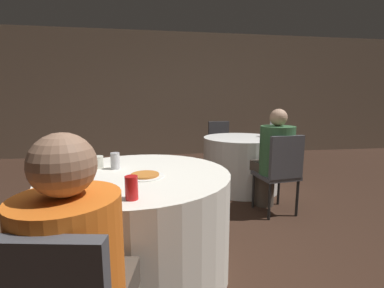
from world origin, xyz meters
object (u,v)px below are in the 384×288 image
chair_far_north (220,142)px  person_orange_shirt (83,282)px  pizza_plate_near (145,175)px  bottle_far (273,129)px  table_near (140,222)px  chair_far_south (281,168)px  person_green_jacket (273,159)px  table_far (241,163)px  soda_can_red (132,188)px  soda_can_silver (115,161)px

chair_far_north → person_orange_shirt: person_orange_shirt is taller
person_orange_shirt → pizza_plate_near: (0.20, 0.79, 0.17)m
bottle_far → table_near: bearing=-137.4°
chair_far_south → person_green_jacket: 0.17m
pizza_plate_near → table_near: bearing=117.6°
chair_far_south → table_far: bearing=90.0°
table_far → soda_can_red: soda_can_red is taller
chair_far_north → chair_far_south: size_ratio=1.00×
table_near → chair_far_south: bearing=26.8°
soda_can_red → bottle_far: bottle_far is taller
chair_far_north → soda_can_red: bearing=63.9°
table_far → chair_far_north: 0.96m
chair_far_north → pizza_plate_near: (-1.21, -2.72, 0.22)m
chair_far_south → soda_can_silver: chair_far_south is taller
soda_can_silver → soda_can_red: bearing=-74.8°
chair_far_south → pizza_plate_near: (-1.40, -0.83, 0.22)m
soda_can_silver → bottle_far: bearing=37.5°
table_far → soda_can_silver: soda_can_silver is taller
person_green_jacket → soda_can_silver: size_ratio=9.53×
chair_far_south → soda_can_red: size_ratio=7.32×
chair_far_north → person_orange_shirt: size_ratio=0.78×
chair_far_north → soda_can_red: size_ratio=7.32×
soda_can_red → bottle_far: (1.78, 2.14, 0.06)m
pizza_plate_near → bottle_far: bottle_far is taller
pizza_plate_near → soda_can_red: (-0.05, -0.40, 0.05)m
chair_far_south → soda_can_red: (-1.45, -1.23, 0.27)m
person_green_jacket → bottle_far: person_green_jacket is taller
chair_far_north → chair_far_south: (0.19, -1.89, 0.00)m
table_near → person_green_jacket: size_ratio=1.11×
person_green_jacket → soda_can_red: bearing=-143.4°
chair_far_north → chair_far_south: same height
soda_can_silver → pizza_plate_near: bearing=-46.2°
chair_far_north → bottle_far: size_ratio=3.74×
chair_far_north → person_orange_shirt: (-1.41, -3.51, 0.05)m
soda_can_silver → person_green_jacket: bearing=25.0°
soda_can_red → person_green_jacket: bearing=44.0°
person_green_jacket → soda_can_silver: 1.79m
table_far → pizza_plate_near: pizza_plate_near is taller
person_green_jacket → chair_far_south: bearing=-90.0°
chair_far_north → person_green_jacket: (0.17, -1.74, 0.07)m
table_near → soda_can_silver: 0.49m
person_orange_shirt → pizza_plate_near: size_ratio=4.49×
chair_far_south → soda_can_silver: 1.75m
soda_can_silver → soda_can_red: 0.66m
table_near → chair_far_south: size_ratio=1.44×
chair_far_south → pizza_plate_near: chair_far_south is taller
table_near → bottle_far: size_ratio=5.39×
person_green_jacket → person_orange_shirt: size_ratio=1.02×
soda_can_silver → soda_can_red: (0.17, -0.64, 0.00)m
table_far → pizza_plate_near: (-1.28, -1.77, 0.38)m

